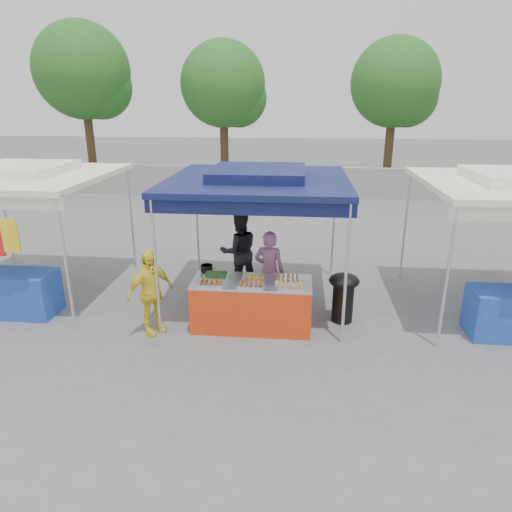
# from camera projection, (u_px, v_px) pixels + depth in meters

# --- Properties ---
(ground_plane) EXTENTS (80.00, 80.00, 0.00)m
(ground_plane) POSITION_uv_depth(u_px,v_px,m) (253.00, 324.00, 7.99)
(ground_plane) COLOR slate
(back_wall) EXTENTS (40.00, 0.25, 1.20)m
(back_wall) POSITION_uv_depth(u_px,v_px,m) (282.00, 182.00, 18.14)
(back_wall) COLOR gray
(back_wall) RESTS_ON ground_plane
(main_canopy) EXTENTS (3.20, 3.20, 2.57)m
(main_canopy) POSITION_uv_depth(u_px,v_px,m) (258.00, 179.00, 8.13)
(main_canopy) COLOR silver
(main_canopy) RESTS_ON ground_plane
(neighbor_stall_left) EXTENTS (3.20, 3.20, 2.57)m
(neighbor_stall_left) POSITION_uv_depth(u_px,v_px,m) (14.00, 221.00, 8.43)
(neighbor_stall_left) COLOR silver
(neighbor_stall_left) RESTS_ON ground_plane
(tree_0) EXTENTS (3.98, 3.98, 6.83)m
(tree_0) POSITION_uv_depth(u_px,v_px,m) (87.00, 75.00, 19.21)
(tree_0) COLOR #48311B
(tree_0) RESTS_ON ground_plane
(tree_1) EXTENTS (3.58, 3.53, 6.07)m
(tree_1) POSITION_uv_depth(u_px,v_px,m) (227.00, 88.00, 19.07)
(tree_1) COLOR #48311B
(tree_1) RESTS_ON ground_plane
(tree_2) EXTENTS (3.61, 3.57, 6.14)m
(tree_2) POSITION_uv_depth(u_px,v_px,m) (398.00, 87.00, 18.60)
(tree_2) COLOR #48311B
(tree_2) RESTS_ON ground_plane
(vendor_table) EXTENTS (2.00, 0.80, 0.85)m
(vendor_table) POSITION_uv_depth(u_px,v_px,m) (252.00, 304.00, 7.76)
(vendor_table) COLOR red
(vendor_table) RESTS_ON ground_plane
(food_tray_fl) EXTENTS (0.42, 0.30, 0.07)m
(food_tray_fl) POSITION_uv_depth(u_px,v_px,m) (211.00, 283.00, 7.44)
(food_tray_fl) COLOR silver
(food_tray_fl) RESTS_ON vendor_table
(food_tray_fm) EXTENTS (0.42, 0.30, 0.07)m
(food_tray_fm) POSITION_uv_depth(u_px,v_px,m) (251.00, 285.00, 7.38)
(food_tray_fm) COLOR silver
(food_tray_fm) RESTS_ON vendor_table
(food_tray_fr) EXTENTS (0.42, 0.30, 0.07)m
(food_tray_fr) POSITION_uv_depth(u_px,v_px,m) (292.00, 286.00, 7.32)
(food_tray_fr) COLOR silver
(food_tray_fr) RESTS_ON vendor_table
(food_tray_bl) EXTENTS (0.42, 0.30, 0.07)m
(food_tray_bl) POSITION_uv_depth(u_px,v_px,m) (216.00, 275.00, 7.77)
(food_tray_bl) COLOR silver
(food_tray_bl) RESTS_ON vendor_table
(food_tray_bm) EXTENTS (0.42, 0.30, 0.07)m
(food_tray_bm) POSITION_uv_depth(u_px,v_px,m) (253.00, 278.00, 7.67)
(food_tray_bm) COLOR silver
(food_tray_bm) RESTS_ON vendor_table
(food_tray_br) EXTENTS (0.42, 0.30, 0.07)m
(food_tray_br) POSITION_uv_depth(u_px,v_px,m) (288.00, 279.00, 7.63)
(food_tray_br) COLOR silver
(food_tray_br) RESTS_ON vendor_table
(cooking_pot) EXTENTS (0.21, 0.21, 0.12)m
(cooking_pot) POSITION_uv_depth(u_px,v_px,m) (207.00, 268.00, 8.02)
(cooking_pot) COLOR black
(cooking_pot) RESTS_ON vendor_table
(skewer_cup) EXTENTS (0.09, 0.09, 0.11)m
(skewer_cup) POSITION_uv_depth(u_px,v_px,m) (244.00, 280.00, 7.51)
(skewer_cup) COLOR silver
(skewer_cup) RESTS_ON vendor_table
(wok_burner) EXTENTS (0.53, 0.53, 0.89)m
(wok_burner) POSITION_uv_depth(u_px,v_px,m) (343.00, 293.00, 7.93)
(wok_burner) COLOR black
(wok_burner) RESTS_ON ground_plane
(crate_left) EXTENTS (0.45, 0.31, 0.27)m
(crate_left) POSITION_uv_depth(u_px,v_px,m) (236.00, 305.00, 8.39)
(crate_left) COLOR #1633B4
(crate_left) RESTS_ON ground_plane
(crate_right) EXTENTS (0.47, 0.33, 0.28)m
(crate_right) POSITION_uv_depth(u_px,v_px,m) (279.00, 306.00, 8.36)
(crate_right) COLOR #1633B4
(crate_right) RESTS_ON ground_plane
(crate_stacked) EXTENTS (0.46, 0.32, 0.28)m
(crate_stacked) POSITION_uv_depth(u_px,v_px,m) (280.00, 292.00, 8.27)
(crate_stacked) COLOR #1633B4
(crate_stacked) RESTS_ON crate_right
(vendor_woman) EXTENTS (0.60, 0.45, 1.52)m
(vendor_woman) POSITION_uv_depth(u_px,v_px,m) (269.00, 271.00, 8.30)
(vendor_woman) COLOR #986189
(vendor_woman) RESTS_ON ground_plane
(helper_man) EXTENTS (0.96, 0.86, 1.63)m
(helper_man) POSITION_uv_depth(u_px,v_px,m) (239.00, 251.00, 9.20)
(helper_man) COLOR black
(helper_man) RESTS_ON ground_plane
(customer_person) EXTENTS (0.82, 0.88, 1.46)m
(customer_person) POSITION_uv_depth(u_px,v_px,m) (150.00, 292.00, 7.47)
(customer_person) COLOR yellow
(customer_person) RESTS_ON ground_plane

